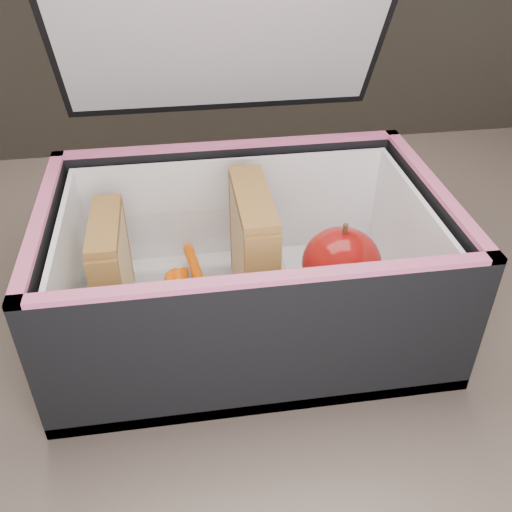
# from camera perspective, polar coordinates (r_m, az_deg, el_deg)

# --- Properties ---
(kitchen_table) EXTENTS (1.20, 0.80, 0.75)m
(kitchen_table) POSITION_cam_1_polar(r_m,az_deg,el_deg) (0.59, 2.23, -13.71)
(kitchen_table) COLOR brown
(kitchen_table) RESTS_ON ground
(lunch_bag) EXTENTS (0.33, 0.33, 0.31)m
(lunch_bag) POSITION_cam_1_polar(r_m,az_deg,el_deg) (0.50, -1.07, 0.30)
(lunch_bag) COLOR black
(lunch_bag) RESTS_ON kitchen_table
(plastic_tub) EXTENTS (0.16, 0.12, 0.07)m
(plastic_tub) POSITION_cam_1_polar(r_m,az_deg,el_deg) (0.51, -7.10, -2.34)
(plastic_tub) COLOR white
(plastic_tub) RESTS_ON lunch_bag
(sandwich_left) EXTENTS (0.02, 0.09, 0.10)m
(sandwich_left) POSITION_cam_1_polar(r_m,az_deg,el_deg) (0.50, -14.19, -1.33)
(sandwich_left) COLOR #CAB87C
(sandwich_left) RESTS_ON plastic_tub
(sandwich_right) EXTENTS (0.03, 0.10, 0.11)m
(sandwich_right) POSITION_cam_1_polar(r_m,az_deg,el_deg) (0.50, -0.29, 0.57)
(sandwich_right) COLOR #CAB87C
(sandwich_right) RESTS_ON plastic_tub
(carrot_sticks) EXTENTS (0.05, 0.14, 0.03)m
(carrot_sticks) POSITION_cam_1_polar(r_m,az_deg,el_deg) (0.51, -6.99, -4.44)
(carrot_sticks) COLOR #ED4200
(carrot_sticks) RESTS_ON plastic_tub
(paper_napkin) EXTENTS (0.08, 0.08, 0.01)m
(paper_napkin) POSITION_cam_1_polar(r_m,az_deg,el_deg) (0.54, 8.64, -3.86)
(paper_napkin) COLOR white
(paper_napkin) RESTS_ON lunch_bag
(red_apple) EXTENTS (0.09, 0.09, 0.08)m
(red_apple) POSITION_cam_1_polar(r_m,az_deg,el_deg) (0.52, 8.54, -0.77)
(red_apple) COLOR maroon
(red_apple) RESTS_ON paper_napkin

